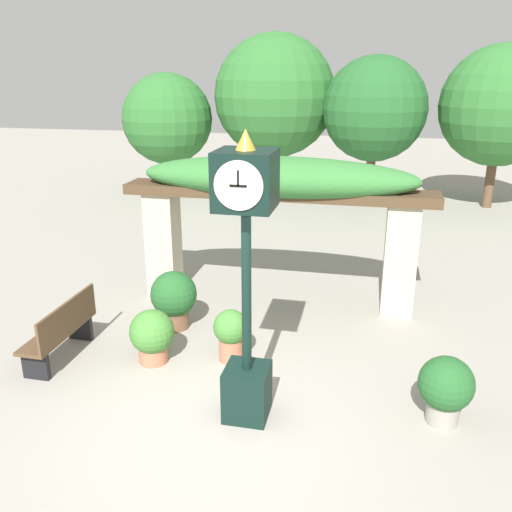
# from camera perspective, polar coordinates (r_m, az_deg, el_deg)

# --- Properties ---
(ground_plane) EXTENTS (60.00, 60.00, 0.00)m
(ground_plane) POSITION_cam_1_polar(r_m,az_deg,el_deg) (6.69, -3.92, -17.47)
(ground_plane) COLOR gray
(pedestal_clock) EXTENTS (0.62, 0.66, 3.41)m
(pedestal_clock) POSITION_cam_1_polar(r_m,az_deg,el_deg) (5.99, -1.02, -1.85)
(pedestal_clock) COLOR black
(pedestal_clock) RESTS_ON ground
(pergola) EXTENTS (5.34, 1.13, 2.62)m
(pergola) POSITION_cam_1_polar(r_m,az_deg,el_deg) (9.24, 2.25, 6.52)
(pergola) COLOR #BCB299
(pergola) RESTS_ON ground
(potted_plant_near_left) EXTENTS (0.74, 0.74, 0.95)m
(potted_plant_near_left) POSITION_cam_1_polar(r_m,az_deg,el_deg) (8.79, -8.65, -4.32)
(potted_plant_near_left) COLOR brown
(potted_plant_near_left) RESTS_ON ground
(potted_plant_near_right) EXTENTS (0.50, 0.50, 0.78)m
(potted_plant_near_right) POSITION_cam_1_polar(r_m,az_deg,el_deg) (7.78, -2.66, -8.03)
(potted_plant_near_right) COLOR #B26B4C
(potted_plant_near_right) RESTS_ON ground
(potted_plant_far_left) EXTENTS (0.63, 0.63, 0.79)m
(potted_plant_far_left) POSITION_cam_1_polar(r_m,az_deg,el_deg) (7.88, -10.89, -8.13)
(potted_plant_far_left) COLOR #B26B4C
(potted_plant_far_left) RESTS_ON ground
(potted_plant_far_right) EXTENTS (0.65, 0.65, 0.84)m
(potted_plant_far_right) POSITION_cam_1_polar(r_m,az_deg,el_deg) (6.86, 19.35, -12.90)
(potted_plant_far_right) COLOR gray
(potted_plant_far_right) RESTS_ON ground
(park_bench) EXTENTS (0.42, 1.46, 0.89)m
(park_bench) POSITION_cam_1_polar(r_m,az_deg,el_deg) (8.31, -19.78, -7.43)
(park_bench) COLOR brown
(park_bench) RESTS_ON ground
(tree_line) EXTENTS (13.37, 4.23, 5.12)m
(tree_line) POSITION_cam_1_polar(r_m,az_deg,el_deg) (17.54, 7.87, 15.46)
(tree_line) COLOR brown
(tree_line) RESTS_ON ground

